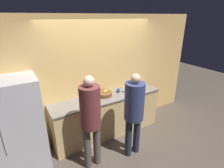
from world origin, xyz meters
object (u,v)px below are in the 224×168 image
object	(u,v)px
person_left	(91,116)
bottle_amber	(127,89)
refrigerator	(19,126)
utensil_crock	(86,95)
bottle_clear	(93,95)
cup_blue	(118,90)
person_center	(134,109)
fruit_bowl	(104,94)

from	to	relation	value
person_left	bottle_amber	distance (m)	1.32
refrigerator	bottle_amber	xyz separation A→B (m)	(2.20, -0.01, 0.20)
refrigerator	person_left	world-z (taller)	person_left
refrigerator	utensil_crock	world-z (taller)	refrigerator
bottle_amber	bottle_clear	xyz separation A→B (m)	(-0.78, 0.11, -0.01)
cup_blue	bottle_amber	bearing A→B (deg)	-37.11
refrigerator	person_center	size ratio (longest dim) A/B	1.01
utensil_crock	fruit_bowl	bearing A→B (deg)	-11.25
refrigerator	bottle_amber	size ratio (longest dim) A/B	6.85
person_left	bottle_clear	bearing A→B (deg)	61.94
person_left	person_center	bearing A→B (deg)	-9.43
cup_blue	fruit_bowl	bearing A→B (deg)	176.73
person_left	bottle_clear	distance (m)	0.83
person_left	utensil_crock	bearing A→B (deg)	71.23
person_center	cup_blue	size ratio (longest dim) A/B	18.23
refrigerator	bottle_amber	distance (m)	2.21
refrigerator	person_center	world-z (taller)	refrigerator
utensil_crock	bottle_clear	bearing A→B (deg)	-43.30
refrigerator	bottle_clear	bearing A→B (deg)	3.94
bottle_amber	cup_blue	bearing A→B (deg)	142.89
refrigerator	person_left	size ratio (longest dim) A/B	0.97
person_center	utensil_crock	size ratio (longest dim) A/B	5.55
utensil_crock	person_center	bearing A→B (deg)	-61.95
utensil_crock	cup_blue	world-z (taller)	utensil_crock
refrigerator	person_left	xyz separation A→B (m)	(1.04, -0.63, 0.19)
bottle_clear	cup_blue	distance (m)	0.63
refrigerator	cup_blue	bearing A→B (deg)	2.87
person_left	cup_blue	xyz separation A→B (m)	(1.02, 0.73, -0.04)
person_center	cup_blue	bearing A→B (deg)	75.49
bottle_amber	person_left	bearing A→B (deg)	-151.98
utensil_crock	refrigerator	bearing A→B (deg)	-171.44
fruit_bowl	utensil_crock	bearing A→B (deg)	168.75
bottle_clear	utensil_crock	bearing A→B (deg)	136.70
fruit_bowl	bottle_clear	xyz separation A→B (m)	(-0.27, -0.03, 0.04)
bottle_amber	cup_blue	size ratio (longest dim) A/B	2.68
refrigerator	person_left	bearing A→B (deg)	-31.26
refrigerator	utensil_crock	size ratio (longest dim) A/B	5.59
cup_blue	person_center	bearing A→B (deg)	-104.51
person_center	fruit_bowl	world-z (taller)	person_center
fruit_bowl	bottle_clear	bearing A→B (deg)	-174.64
person_left	utensil_crock	xyz separation A→B (m)	(0.28, 0.83, -0.02)
person_center	bottle_clear	distance (m)	0.95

